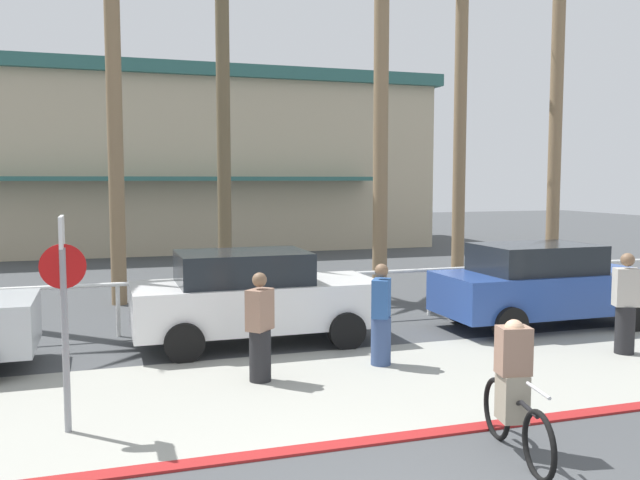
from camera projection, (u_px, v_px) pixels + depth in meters
name	position (u px, v px, depth m)	size (l,w,h in m)	color
ground_plane	(220.00, 314.00, 14.95)	(80.00, 80.00, 0.00)	#424447
sidewalk_strip	(290.00, 392.00, 9.46)	(44.00, 4.00, 0.02)	#9E9E93
curb_paint	(337.00, 445.00, 7.56)	(44.00, 0.24, 0.03)	maroon
building_backdrop	(171.00, 162.00, 30.06)	(22.30, 9.66, 7.47)	#BCAD8E
rail_fence	(232.00, 287.00, 13.46)	(26.24, 0.08, 1.04)	white
stop_sign_bike_lane	(64.00, 292.00, 7.81)	(0.52, 0.56, 2.56)	gray
palm_tree_2	(113.00, 27.00, 15.58)	(2.96, 3.33, 9.06)	#846B4C
palm_tree_3	(221.00, 32.00, 17.55)	(3.48, 3.69, 9.06)	brown
palm_tree_4	(380.00, 30.00, 16.08)	(3.43, 3.54, 8.65)	#846B4C
palm_tree_5	(460.00, 42.00, 19.05)	(3.20, 3.52, 9.33)	#846B4C
palm_tree_6	(559.00, 35.00, 18.85)	(3.24, 3.10, 9.76)	#846B4C
car_white_2	(253.00, 296.00, 12.21)	(4.40, 2.02, 1.69)	white
car_blue_3	(543.00, 285.00, 13.59)	(4.40, 2.02, 1.69)	#284793
cyclist_black_0	(514.00, 391.00, 7.33)	(0.41, 1.80, 1.50)	black
pedestrian_0	(626.00, 308.00, 11.47)	(0.47, 0.41, 1.74)	#232326
pedestrian_1	(381.00, 319.00, 10.77)	(0.44, 0.48, 1.65)	#384C7A
pedestrian_2	(260.00, 332.00, 9.90)	(0.47, 0.47, 1.63)	#232326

